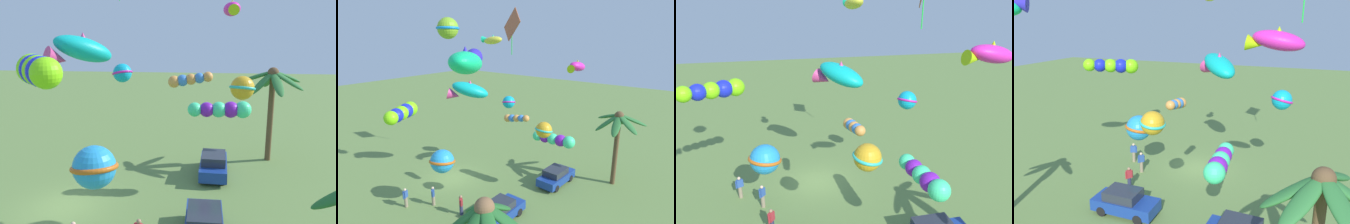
% 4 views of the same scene
% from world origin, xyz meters
% --- Properties ---
extents(ground_plane, '(120.00, 120.00, 0.00)m').
position_xyz_m(ground_plane, '(0.00, 0.00, 0.00)').
color(ground_plane, olive).
extents(palm_tree_1, '(4.13, 4.49, 6.74)m').
position_xyz_m(palm_tree_1, '(-8.16, 12.11, 5.26)').
color(palm_tree_1, brown).
rests_on(palm_tree_1, ground).
extents(parked_car_1, '(3.91, 1.76, 1.51)m').
position_xyz_m(parked_car_1, '(2.17, 7.47, 0.75)').
color(parked_car_1, navy).
rests_on(parked_car_1, ground).
extents(spectator_0, '(0.51, 0.36, 1.59)m').
position_xyz_m(spectator_0, '(5.39, 0.64, 0.81)').
color(spectator_0, gray).
rests_on(spectator_0, ground).
extents(spectator_1, '(0.42, 0.44, 1.59)m').
position_xyz_m(spectator_1, '(3.92, 2.12, 0.81)').
color(spectator_1, gray).
rests_on(spectator_1, ground).
extents(spectator_2, '(0.41, 0.46, 1.59)m').
position_xyz_m(spectator_2, '(3.44, 4.76, 0.81)').
color(spectator_2, '#2D3351').
rests_on(spectator_2, ground).
extents(kite_ball_0, '(1.89, 1.89, 1.23)m').
position_xyz_m(kite_ball_0, '(-5.92, 2.04, 6.50)').
color(kite_ball_0, '#0FACCE').
extents(kite_tube_1, '(3.40, 2.59, 1.14)m').
position_xyz_m(kite_tube_1, '(5.90, 2.16, 8.01)').
color(kite_tube_1, '#82F114').
extents(kite_tube_2, '(0.61, 2.22, 0.81)m').
position_xyz_m(kite_tube_2, '(-0.82, 6.58, 6.85)').
color(kite_tube_2, '#E49443').
extents(kite_ball_3, '(2.61, 2.61, 1.77)m').
position_xyz_m(kite_ball_3, '(3.53, 3.01, 3.86)').
color(kite_ball_3, '#2698E2').
extents(kite_ball_7, '(1.67, 1.67, 1.16)m').
position_xyz_m(kite_ball_7, '(-0.64, 9.19, 6.50)').
color(kite_ball_7, gold).
extents(kite_fish_8, '(3.60, 3.72, 2.11)m').
position_xyz_m(kite_fish_8, '(-1.49, 0.86, 8.22)').
color(kite_fish_8, '#0EB9B2').
extents(kite_fish_9, '(2.40, 1.07, 1.09)m').
position_xyz_m(kite_fish_9, '(-6.00, 8.95, 10.46)').
color(kite_fish_9, '#EE26B1').
extents(kite_tube_10, '(1.11, 3.73, 1.00)m').
position_xyz_m(kite_tube_10, '(-3.79, 8.42, 4.68)').
color(kite_tube_10, '#3EED96').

